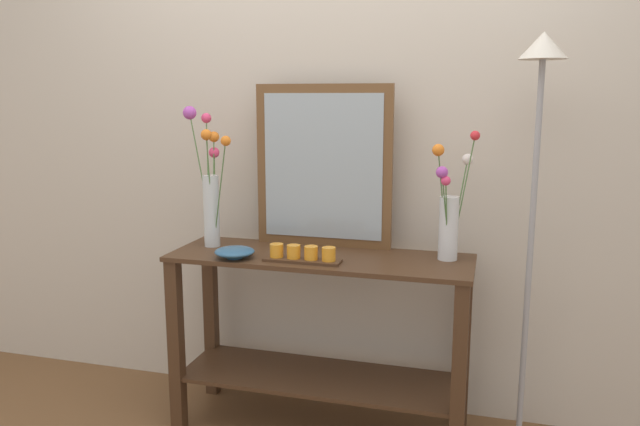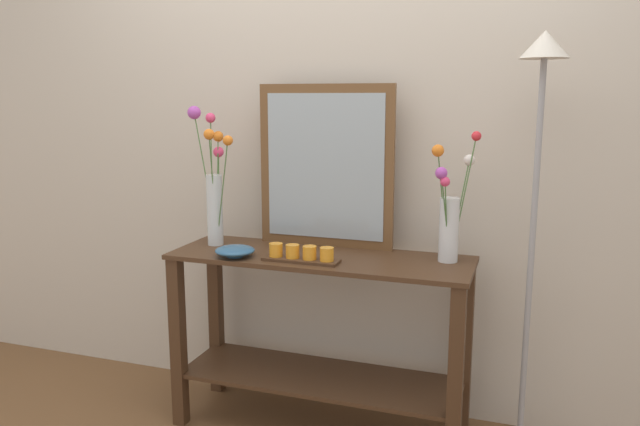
{
  "view_description": "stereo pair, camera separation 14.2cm",
  "coord_description": "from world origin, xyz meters",
  "px_view_note": "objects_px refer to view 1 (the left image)",
  "views": [
    {
      "loc": [
        0.69,
        -2.44,
        1.45
      ],
      "look_at": [
        0.0,
        0.0,
        0.97
      ],
      "focal_mm": 34.73,
      "sensor_mm": 36.0,
      "label": 1
    },
    {
      "loc": [
        0.83,
        -2.4,
        1.45
      ],
      "look_at": [
        0.0,
        0.0,
        0.97
      ],
      "focal_mm": 34.73,
      "sensor_mm": 36.0,
      "label": 2
    }
  ],
  "objects_px": {
    "vase_right": "(449,214)",
    "console_table": "(320,323)",
    "candle_tray": "(302,255)",
    "floor_lamp": "(535,178)",
    "tall_vase_left": "(210,186)",
    "mirror_leaning": "(323,166)",
    "decorative_bowl": "(235,252)"
  },
  "relations": [
    {
      "from": "console_table",
      "to": "tall_vase_left",
      "type": "xyz_separation_m",
      "value": [
        -0.52,
        0.04,
        0.57
      ]
    },
    {
      "from": "console_table",
      "to": "decorative_bowl",
      "type": "height_order",
      "value": "decorative_bowl"
    },
    {
      "from": "vase_right",
      "to": "decorative_bowl",
      "type": "relative_size",
      "value": 3.17
    },
    {
      "from": "console_table",
      "to": "candle_tray",
      "type": "height_order",
      "value": "candle_tray"
    },
    {
      "from": "mirror_leaning",
      "to": "floor_lamp",
      "type": "bearing_deg",
      "value": -7.98
    },
    {
      "from": "mirror_leaning",
      "to": "tall_vase_left",
      "type": "xyz_separation_m",
      "value": [
        -0.49,
        -0.14,
        -0.09
      ]
    },
    {
      "from": "vase_right",
      "to": "candle_tray",
      "type": "distance_m",
      "value": 0.62
    },
    {
      "from": "console_table",
      "to": "floor_lamp",
      "type": "relative_size",
      "value": 0.76
    },
    {
      "from": "mirror_leaning",
      "to": "vase_right",
      "type": "xyz_separation_m",
      "value": [
        0.56,
        -0.1,
        -0.17
      ]
    },
    {
      "from": "vase_right",
      "to": "console_table",
      "type": "bearing_deg",
      "value": -171.41
    },
    {
      "from": "console_table",
      "to": "floor_lamp",
      "type": "bearing_deg",
      "value": 3.85
    },
    {
      "from": "mirror_leaning",
      "to": "candle_tray",
      "type": "distance_m",
      "value": 0.44
    },
    {
      "from": "vase_right",
      "to": "candle_tray",
      "type": "bearing_deg",
      "value": -161.13
    },
    {
      "from": "candle_tray",
      "to": "vase_right",
      "type": "bearing_deg",
      "value": 18.87
    },
    {
      "from": "floor_lamp",
      "to": "vase_right",
      "type": "bearing_deg",
      "value": 175.98
    },
    {
      "from": "candle_tray",
      "to": "floor_lamp",
      "type": "distance_m",
      "value": 0.96
    },
    {
      "from": "vase_right",
      "to": "tall_vase_left",
      "type": "bearing_deg",
      "value": -177.96
    },
    {
      "from": "console_table",
      "to": "vase_right",
      "type": "xyz_separation_m",
      "value": [
        0.53,
        0.08,
        0.49
      ]
    },
    {
      "from": "console_table",
      "to": "decorative_bowl",
      "type": "xyz_separation_m",
      "value": [
        -0.33,
        -0.14,
        0.33
      ]
    },
    {
      "from": "tall_vase_left",
      "to": "vase_right",
      "type": "relative_size",
      "value": 1.18
    },
    {
      "from": "tall_vase_left",
      "to": "candle_tray",
      "type": "bearing_deg",
      "value": -18.1
    },
    {
      "from": "console_table",
      "to": "decorative_bowl",
      "type": "bearing_deg",
      "value": -157.82
    },
    {
      "from": "candle_tray",
      "to": "floor_lamp",
      "type": "bearing_deg",
      "value": 10.93
    },
    {
      "from": "floor_lamp",
      "to": "candle_tray",
      "type": "bearing_deg",
      "value": -169.07
    },
    {
      "from": "candle_tray",
      "to": "console_table",
      "type": "bearing_deg",
      "value": 69.76
    },
    {
      "from": "console_table",
      "to": "floor_lamp",
      "type": "distance_m",
      "value": 1.07
    },
    {
      "from": "mirror_leaning",
      "to": "vase_right",
      "type": "relative_size",
      "value": 1.36
    },
    {
      "from": "mirror_leaning",
      "to": "decorative_bowl",
      "type": "xyz_separation_m",
      "value": [
        -0.3,
        -0.32,
        -0.33
      ]
    },
    {
      "from": "console_table",
      "to": "mirror_leaning",
      "type": "bearing_deg",
      "value": 101.24
    },
    {
      "from": "mirror_leaning",
      "to": "tall_vase_left",
      "type": "relative_size",
      "value": 1.15
    },
    {
      "from": "console_table",
      "to": "vase_right",
      "type": "relative_size",
      "value": 2.42
    },
    {
      "from": "tall_vase_left",
      "to": "candle_tray",
      "type": "height_order",
      "value": "tall_vase_left"
    }
  ]
}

